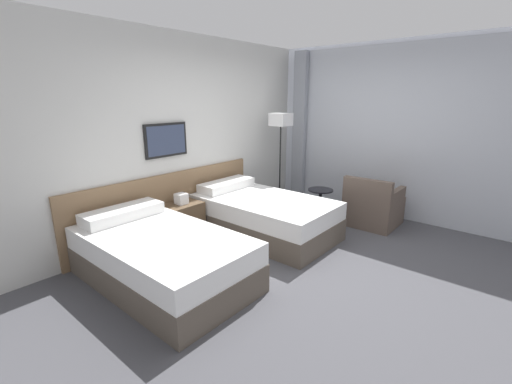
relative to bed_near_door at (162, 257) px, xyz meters
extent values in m
plane|color=#47474C|center=(1.40, -0.96, -0.27)|extent=(16.00, 16.00, 0.00)
cube|color=silver|center=(1.40, 1.02, 1.08)|extent=(10.00, 0.06, 2.70)
cube|color=#846647|center=(0.84, 0.97, 0.17)|extent=(2.96, 0.04, 0.88)
cube|color=black|center=(0.84, 0.97, 1.05)|extent=(0.64, 0.03, 0.44)
cube|color=#333D56|center=(0.84, 0.96, 1.05)|extent=(0.58, 0.01, 0.38)
cube|color=white|center=(3.65, -1.23, 1.08)|extent=(0.06, 4.45, 2.70)
cube|color=#B2B7C1|center=(3.60, -1.23, 1.05)|extent=(0.03, 4.09, 2.64)
cube|color=#8E939E|center=(3.52, 0.64, 1.05)|extent=(0.10, 0.24, 2.64)
cube|color=brown|center=(0.00, -0.02, -0.13)|extent=(1.12, 1.93, 0.30)
cube|color=white|center=(0.00, -0.02, 0.14)|extent=(1.11, 1.91, 0.23)
cube|color=white|center=(0.00, 0.71, 0.32)|extent=(0.89, 0.34, 0.13)
cube|color=brown|center=(1.68, -0.02, -0.13)|extent=(1.12, 1.93, 0.30)
cube|color=white|center=(1.68, -0.02, 0.14)|extent=(1.11, 1.91, 0.23)
cube|color=white|center=(1.68, 0.71, 0.32)|extent=(0.89, 0.34, 0.13)
cube|color=brown|center=(0.84, 0.72, -0.02)|extent=(0.51, 0.37, 0.50)
cube|color=white|center=(0.84, 0.72, 0.30)|extent=(0.14, 0.14, 0.14)
cylinder|color=black|center=(2.85, 0.57, -0.26)|extent=(0.24, 0.24, 0.02)
cylinder|color=black|center=(2.85, 0.57, 0.44)|extent=(0.02, 0.02, 1.39)
cube|color=white|center=(2.85, 0.57, 1.24)|extent=(0.30, 0.30, 0.21)
cylinder|color=black|center=(2.60, -0.38, -0.27)|extent=(0.25, 0.25, 0.01)
cylinder|color=black|center=(2.60, -0.38, -0.01)|extent=(0.05, 0.05, 0.49)
cylinder|color=black|center=(2.60, -0.38, 0.24)|extent=(0.38, 0.38, 0.02)
cube|color=brown|center=(3.06, -1.03, -0.07)|extent=(0.73, 0.71, 0.41)
cube|color=brown|center=(2.75, -1.04, 0.31)|extent=(0.11, 0.70, 0.35)
cube|color=brown|center=(3.06, -1.34, 0.22)|extent=(0.62, 0.10, 0.18)
cube|color=brown|center=(3.06, -0.73, 0.22)|extent=(0.62, 0.10, 0.18)
camera|label=1|loc=(-1.84, -2.84, 1.62)|focal=24.00mm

